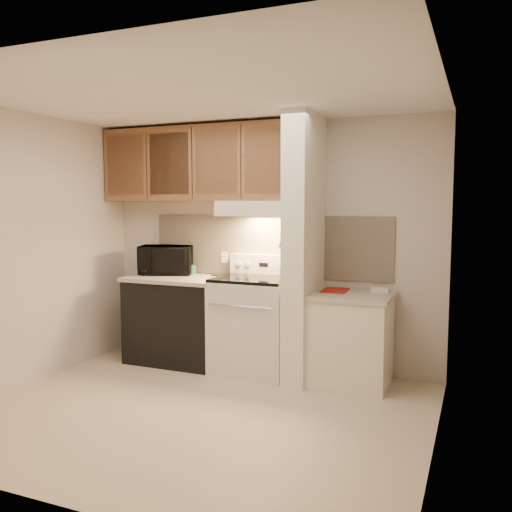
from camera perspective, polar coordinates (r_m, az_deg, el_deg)
The scene contains 50 objects.
floor at distance 4.56m, azimuth -6.03°, elevation -16.02°, with size 3.60×3.60×0.00m, color beige.
ceiling at distance 4.32m, azimuth -6.38°, elevation 16.52°, with size 3.60×3.60×0.00m, color white.
wall_back at distance 5.62m, azimuth 1.19°, elevation 1.21°, with size 3.60×0.02×2.50m, color beige.
wall_left at distance 5.37m, azimuth -23.29°, elevation 0.56°, with size 0.02×3.00×2.50m, color beige.
wall_right at distance 3.75m, azimuth 18.69°, elevation -1.24°, with size 0.02×3.00×2.50m, color beige.
backsplash at distance 5.61m, azimuth 1.14°, elevation 1.05°, with size 2.60×0.02×0.63m, color beige.
range_body at distance 5.42m, azimuth -0.17°, elevation -7.40°, with size 0.76×0.65×0.92m, color silver.
oven_window at distance 5.13m, azimuth -1.56°, elevation -7.69°, with size 0.50×0.01×0.30m, color black.
oven_handle at distance 5.05m, azimuth -1.74°, elevation -5.35°, with size 0.02×0.02×0.65m, color silver.
cooktop at distance 5.34m, azimuth -0.18°, elevation -2.42°, with size 0.74×0.64×0.03m, color black.
range_backguard at distance 5.58m, azimuth 0.96°, elevation -0.88°, with size 0.76×0.08×0.20m, color silver.
range_display at distance 5.55m, azimuth 0.80°, elevation -0.92°, with size 0.10×0.01×0.04m, color black.
range_knob_left_outer at distance 5.65m, azimuth -1.85°, elevation -0.80°, with size 0.05×0.05×0.02m, color silver.
range_knob_left_inner at distance 5.61m, azimuth -0.92°, elevation -0.85°, with size 0.05×0.05×0.02m, color silver.
range_knob_right_inner at distance 5.48m, azimuth 2.53°, elevation -1.01°, with size 0.05×0.05×0.02m, color silver.
range_knob_right_outer at distance 5.45m, azimuth 3.52°, elevation -1.05°, with size 0.05×0.05×0.02m, color silver.
dishwasher_front at distance 5.83m, azimuth -8.20°, elevation -6.80°, with size 1.00×0.63×0.87m, color black.
left_countertop at distance 5.75m, azimuth -8.26°, elevation -2.36°, with size 1.04×0.67×0.04m, color #BAAE98.
spoon_rest at distance 5.73m, azimuth -3.79°, elevation -2.07°, with size 0.20×0.06×0.01m, color black.
teal_jar at distance 5.90m, azimuth -6.76°, elevation -1.44°, with size 0.09×0.09×0.10m, color #235E53.
outlet at distance 5.80m, azimuth -3.32°, elevation -0.15°, with size 0.08×0.01×0.12m, color silver.
microwave at distance 5.96m, azimuth -9.41°, elevation -0.40°, with size 0.56×0.38×0.31m, color black.
partition_pillar at distance 5.12m, azimuth 5.07°, elevation 0.77°, with size 0.22×0.70×2.50m, color white.
pillar_trim at distance 5.15m, azimuth 3.84°, elevation 1.37°, with size 0.01×0.70×0.04m, color brown.
knife_strip at distance 5.11m, azimuth 3.60°, elevation 1.55°, with size 0.02×0.42×0.04m, color black.
knife_blade_a at distance 4.97m, azimuth 2.85°, elevation 0.29°, with size 0.01×0.04×0.16m, color silver.
knife_handle_a at distance 4.95m, azimuth 2.85°, elevation 2.01°, with size 0.02×0.02×0.10m, color black.
knife_blade_b at distance 5.03m, azimuth 3.12°, elevation 0.24°, with size 0.01×0.04×0.18m, color silver.
knife_handle_b at distance 5.04m, azimuth 3.20°, elevation 2.07°, with size 0.02×0.02×0.10m, color black.
knife_blade_c at distance 5.14m, azimuth 3.52°, elevation 0.23°, with size 0.01×0.04×0.20m, color silver.
knife_handle_c at distance 5.11m, azimuth 3.49°, elevation 2.12°, with size 0.02×0.02×0.10m, color black.
knife_blade_d at distance 5.20m, azimuth 3.76°, elevation 0.51°, with size 0.01×0.04×0.16m, color silver.
knife_handle_d at distance 5.17m, azimuth 3.73°, elevation 2.16°, with size 0.02×0.02×0.10m, color black.
knife_blade_e at distance 5.27m, azimuth 4.04°, elevation 0.48°, with size 0.01×0.04×0.18m, color silver.
knife_handle_e at distance 5.27m, azimuth 4.09°, elevation 2.22°, with size 0.02×0.02×0.10m, color black.
oven_mitt at distance 5.33m, azimuth 4.26°, elevation 0.32°, with size 0.03×0.09×0.23m, color slate.
right_cab_base at distance 5.14m, azimuth 9.94°, elevation -8.82°, with size 0.70×0.60×0.81m, color silver.
right_countertop at distance 5.06m, azimuth 10.02°, elevation -4.15°, with size 0.74×0.64×0.04m, color #BAAE98.
red_folder at distance 5.19m, azimuth 8.32°, elevation -3.60°, with size 0.23×0.31×0.01m, color #9F1A12.
white_box at distance 5.18m, azimuth 12.84°, elevation -3.52°, with size 0.15×0.10×0.04m, color white.
range_hood at distance 5.40m, azimuth 0.34°, elevation 5.02°, with size 0.78×0.44×0.15m, color silver.
hood_lip at distance 5.21m, azimuth -0.54°, elevation 4.51°, with size 0.78×0.04×0.06m, color silver.
upper_cabinets at distance 5.75m, azimuth -5.95°, elevation 9.61°, with size 2.18×0.33×0.77m, color brown.
cab_door_a at distance 6.05m, azimuth -13.59°, elevation 9.28°, with size 0.46×0.01×0.63m, color brown.
cab_gap_a at distance 5.90m, azimuth -11.43°, elevation 9.43°, with size 0.01×0.01×0.73m, color black.
cab_door_b at distance 5.75m, azimuth -9.14°, elevation 9.57°, with size 0.46×0.01×0.63m, color brown.
cab_gap_b at distance 5.61m, azimuth -6.75°, elevation 9.70°, with size 0.01×0.01×0.73m, color black.
cab_door_c at distance 5.49m, azimuth -4.22°, elevation 9.82°, with size 0.46×0.01×0.63m, color brown.
cab_gap_c at distance 5.37m, azimuth -1.59°, elevation 9.93°, with size 0.01×0.01×0.73m, color black.
cab_door_d at distance 5.26m, azimuth 1.16°, elevation 10.02°, with size 0.46×0.01×0.63m, color brown.
Camera 1 is at (2.05, -3.72, 1.67)m, focal length 38.00 mm.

